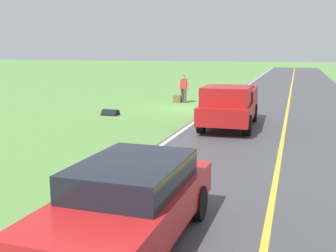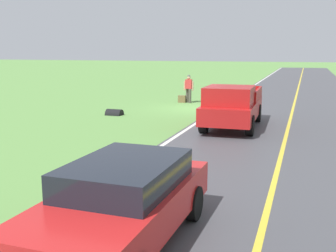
% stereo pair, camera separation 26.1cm
% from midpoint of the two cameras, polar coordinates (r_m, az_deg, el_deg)
% --- Properties ---
extents(ground_plane, '(200.00, 200.00, 0.00)m').
position_cam_midpoint_polar(ground_plane, '(23.13, 4.36, 2.43)').
color(ground_plane, '#609347').
extents(road_surface, '(8.31, 120.00, 0.00)m').
position_cam_midpoint_polar(road_surface, '(22.45, 17.20, 1.74)').
color(road_surface, '#47474C').
rests_on(road_surface, ground).
extents(lane_edge_line, '(0.16, 117.60, 0.00)m').
position_cam_midpoint_polar(lane_edge_line, '(22.88, 7.20, 2.30)').
color(lane_edge_line, silver).
rests_on(lane_edge_line, ground).
extents(lane_centre_line, '(0.14, 117.60, 0.00)m').
position_cam_midpoint_polar(lane_centre_line, '(22.45, 17.20, 1.75)').
color(lane_centre_line, gold).
rests_on(lane_centre_line, ground).
extents(hitchhiker_walking, '(0.62, 0.51, 1.75)m').
position_cam_midpoint_polar(hitchhiker_walking, '(25.67, 3.21, 5.44)').
color(hitchhiker_walking, '#4C473D').
rests_on(hitchhiker_walking, ground).
extents(suitcase_carried, '(0.47, 0.22, 0.45)m').
position_cam_midpoint_polar(suitcase_carried, '(25.76, 2.24, 3.78)').
color(suitcase_carried, brown).
rests_on(suitcase_carried, ground).
extents(pickup_truck_passing, '(2.21, 5.45, 1.82)m').
position_cam_midpoint_polar(pickup_truck_passing, '(17.43, 9.35, 2.88)').
color(pickup_truck_passing, '#B21919').
rests_on(pickup_truck_passing, ground).
extents(sedan_ahead_same_lane, '(1.99, 4.43, 1.41)m').
position_cam_midpoint_polar(sedan_ahead_same_lane, '(7.00, -5.26, -10.29)').
color(sedan_ahead_same_lane, red).
rests_on(sedan_ahead_same_lane, ground).
extents(drainage_culvert, '(0.80, 0.60, 0.60)m').
position_cam_midpoint_polar(drainage_culvert, '(20.95, -7.12, 1.53)').
color(drainage_culvert, black).
rests_on(drainage_culvert, ground).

